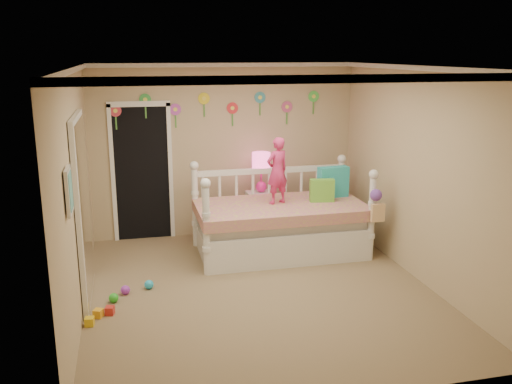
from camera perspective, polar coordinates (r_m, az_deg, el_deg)
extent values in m
cube|color=#7F684C|center=(6.69, 0.35, -10.04)|extent=(4.00, 4.50, 0.01)
cube|color=white|center=(6.10, 0.39, 12.81)|extent=(4.00, 4.50, 0.01)
cube|color=tan|center=(8.43, -3.24, 4.30)|extent=(4.00, 0.01, 2.60)
cube|color=tan|center=(6.13, -18.12, -0.18)|extent=(0.01, 4.50, 2.60)
cube|color=tan|center=(7.01, 16.48, 1.68)|extent=(0.01, 4.50, 2.60)
cube|color=#23ADB2|center=(8.04, 7.95, 1.04)|extent=(0.46, 0.20, 0.44)
cube|color=#69BB39|center=(7.78, 6.82, 0.16)|extent=(0.35, 0.18, 0.32)
imported|color=#DC3272|center=(7.57, 2.21, 2.21)|extent=(0.39, 0.33, 0.93)
cube|color=white|center=(8.40, 0.53, -2.35)|extent=(0.44, 0.35, 0.71)
sphere|color=#F22095|center=(8.29, 0.53, 0.54)|extent=(0.16, 0.16, 0.16)
cylinder|color=#F22095|center=(8.25, 0.54, 1.71)|extent=(0.03, 0.03, 0.35)
cylinder|color=#FF4C99|center=(8.21, 0.54, 3.21)|extent=(0.27, 0.27, 0.26)
cube|color=black|center=(8.35, -11.68, 2.07)|extent=(0.90, 0.04, 2.07)
cube|color=white|center=(6.48, -17.40, -1.66)|extent=(0.07, 1.30, 2.10)
cube|color=white|center=(5.20, -18.75, 0.10)|extent=(0.05, 0.34, 0.42)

